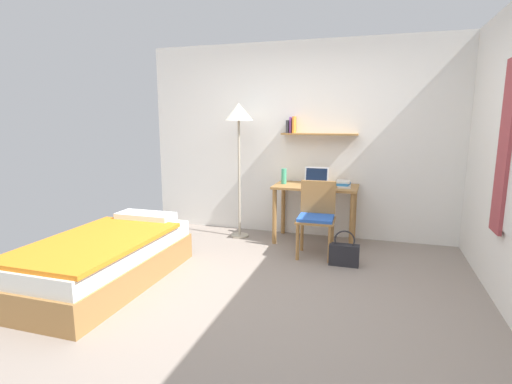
% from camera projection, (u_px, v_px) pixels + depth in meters
% --- Properties ---
extents(ground_plane, '(5.28, 5.28, 0.00)m').
position_uv_depth(ground_plane, '(262.00, 293.00, 3.60)').
color(ground_plane, gray).
extents(wall_back, '(4.40, 0.27, 2.60)m').
position_uv_depth(wall_back, '(304.00, 141.00, 5.27)').
color(wall_back, white).
rests_on(wall_back, ground_plane).
extents(bed, '(0.94, 1.87, 0.54)m').
position_uv_depth(bed, '(106.00, 260.00, 3.79)').
color(bed, '#9E703D').
rests_on(bed, ground_plane).
extents(desk, '(1.06, 0.58, 0.75)m').
position_uv_depth(desk, '(315.00, 196.00, 5.03)').
color(desk, '#9E703D').
rests_on(desk, ground_plane).
extents(desk_chair, '(0.44, 0.42, 0.87)m').
position_uv_depth(desk_chair, '(316.00, 215.00, 4.54)').
color(desk_chair, '#9E703D').
rests_on(desk_chair, ground_plane).
extents(standing_lamp, '(0.38, 0.38, 1.79)m').
position_uv_depth(standing_lamp, '(239.00, 120.00, 5.07)').
color(standing_lamp, '#B2A893').
rests_on(standing_lamp, ground_plane).
extents(laptop, '(0.31, 0.23, 0.23)m').
position_uv_depth(laptop, '(316.00, 180.00, 5.03)').
color(laptop, '#B7BABF').
rests_on(laptop, desk).
extents(water_bottle, '(0.07, 0.07, 0.20)m').
position_uv_depth(water_bottle, '(284.00, 176.00, 5.12)').
color(water_bottle, '#42A87F').
rests_on(water_bottle, desk).
extents(book_stack, '(0.18, 0.25, 0.08)m').
position_uv_depth(book_stack, '(344.00, 184.00, 4.87)').
color(book_stack, silver).
rests_on(book_stack, desk).
extents(handbag, '(0.32, 0.12, 0.40)m').
position_uv_depth(handbag, '(344.00, 254.00, 4.27)').
color(handbag, '#232328').
rests_on(handbag, ground_plane).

